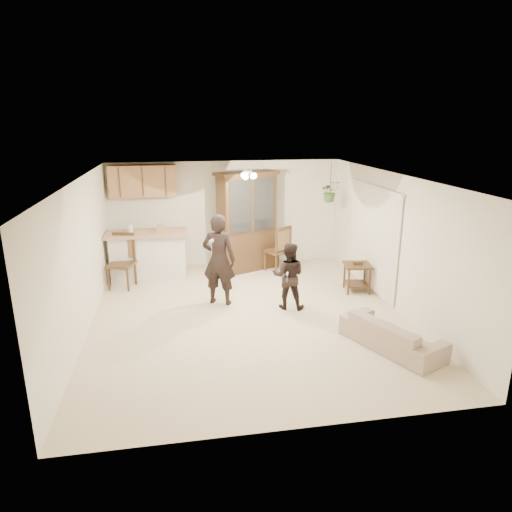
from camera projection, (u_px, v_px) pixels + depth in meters
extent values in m
plane|color=beige|center=(248.00, 315.00, 8.31)|extent=(6.50, 6.50, 0.00)
cube|color=silver|center=(247.00, 177.00, 7.60)|extent=(5.50, 6.50, 0.02)
cube|color=white|center=(227.00, 213.00, 11.02)|extent=(5.50, 0.02, 2.50)
cube|color=white|center=(295.00, 330.00, 4.89)|extent=(5.50, 0.02, 2.50)
cube|color=white|center=(83.00, 257.00, 7.50)|extent=(0.02, 6.50, 2.50)
cube|color=white|center=(394.00, 242.00, 8.41)|extent=(0.02, 6.50, 2.50)
cube|color=silver|center=(149.00, 257.00, 10.08)|extent=(1.60, 0.55, 1.00)
cube|color=tan|center=(147.00, 233.00, 9.92)|extent=(1.75, 0.70, 0.08)
cube|color=olive|center=(143.00, 181.00, 10.29)|extent=(1.50, 0.34, 0.70)
imported|color=#2C5C25|center=(330.00, 191.00, 10.43)|extent=(0.43, 0.37, 0.48)
cylinder|color=black|center=(331.00, 177.00, 10.34)|extent=(0.01, 0.01, 0.65)
imported|color=beige|center=(392.00, 326.00, 7.02)|extent=(1.43, 2.01, 0.73)
imported|color=black|center=(219.00, 259.00, 8.62)|extent=(0.77, 0.65, 1.80)
imported|color=black|center=(289.00, 274.00, 8.47)|extent=(0.79, 0.70, 1.35)
cube|color=#342013|center=(247.00, 251.00, 10.78)|extent=(1.45, 1.02, 0.90)
cube|color=#342013|center=(247.00, 204.00, 10.46)|extent=(1.42, 0.95, 1.35)
cube|color=silver|center=(247.00, 204.00, 10.46)|extent=(1.09, 0.47, 1.18)
cube|color=#342013|center=(247.00, 173.00, 10.26)|extent=(1.56, 1.08, 0.07)
cube|color=#342013|center=(358.00, 265.00, 9.33)|extent=(0.61, 0.61, 0.04)
cube|color=#342013|center=(356.00, 284.00, 9.45)|extent=(0.51, 0.51, 0.03)
cube|color=#342013|center=(358.00, 263.00, 9.32)|extent=(0.21, 0.16, 0.06)
cube|color=#342013|center=(121.00, 265.00, 9.56)|extent=(0.64, 0.64, 0.06)
cube|color=olive|center=(120.00, 250.00, 9.47)|extent=(0.37, 0.15, 0.44)
cube|color=#342013|center=(119.00, 237.00, 9.39)|extent=(0.46, 0.18, 0.09)
cube|color=#342013|center=(237.00, 249.00, 10.99)|extent=(0.53, 0.53, 0.05)
cube|color=olive|center=(236.00, 238.00, 10.92)|extent=(0.33, 0.11, 0.39)
cube|color=#342013|center=(236.00, 227.00, 10.84)|extent=(0.40, 0.13, 0.08)
cube|color=#342013|center=(277.00, 251.00, 10.61)|extent=(0.66, 0.66, 0.05)
cube|color=olive|center=(277.00, 239.00, 10.52)|extent=(0.34, 0.20, 0.43)
cube|color=#342013|center=(278.00, 227.00, 10.44)|extent=(0.42, 0.24, 0.09)
cube|color=silver|center=(211.00, 241.00, 8.11)|extent=(0.10, 0.16, 0.05)
cube|color=silver|center=(287.00, 274.00, 8.16)|extent=(0.07, 0.11, 0.03)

